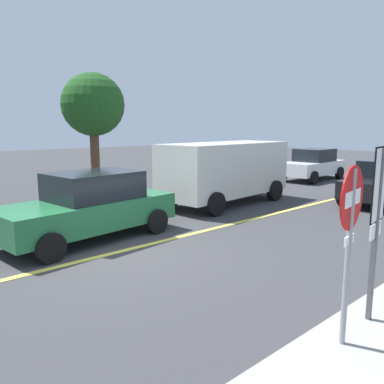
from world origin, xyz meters
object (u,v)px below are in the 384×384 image
(stop_sign, at_px, (350,229))
(white_van, at_px, (225,169))
(car_green_approaching, at_px, (89,206))
(car_white_crossing, at_px, (313,164))
(speed_limit_sign, at_px, (378,204))
(tree_left_verge, at_px, (93,106))

(stop_sign, height_order, white_van, stop_sign)
(car_green_approaching, xyz_separation_m, car_white_crossing, (13.85, 2.17, -0.02))
(stop_sign, xyz_separation_m, speed_limit_sign, (0.84, 0.05, 0.17))
(car_white_crossing, relative_size, tree_left_verge, 0.86)
(white_van, distance_m, car_white_crossing, 8.25)
(white_van, xyz_separation_m, tree_left_verge, (-2.39, 5.16, 2.34))
(car_green_approaching, bearing_deg, car_white_crossing, 8.93)
(car_green_approaching, relative_size, car_white_crossing, 1.07)
(speed_limit_sign, height_order, white_van, speed_limit_sign)
(white_van, distance_m, car_green_approaching, 5.80)
(stop_sign, height_order, speed_limit_sign, speed_limit_sign)
(stop_sign, bearing_deg, car_white_crossing, 32.40)
(stop_sign, bearing_deg, speed_limit_sign, 3.49)
(stop_sign, relative_size, tree_left_verge, 0.47)
(stop_sign, relative_size, car_green_approaching, 0.51)
(car_green_approaching, bearing_deg, speed_limit_sign, -83.18)
(speed_limit_sign, bearing_deg, car_green_approaching, 96.82)
(stop_sign, xyz_separation_m, car_green_approaching, (0.05, 6.64, -0.77))
(car_white_crossing, bearing_deg, stop_sign, -147.60)
(white_van, height_order, car_white_crossing, white_van)
(stop_sign, distance_m, speed_limit_sign, 0.86)
(speed_limit_sign, relative_size, tree_left_verge, 0.51)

